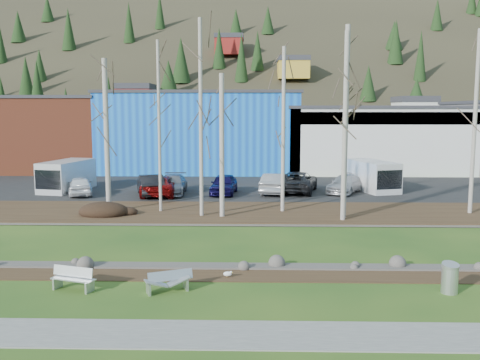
{
  "coord_description": "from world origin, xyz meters",
  "views": [
    {
      "loc": [
        -0.46,
        -17.97,
        6.35
      ],
      "look_at": [
        -1.22,
        11.5,
        2.5
      ],
      "focal_mm": 40.0,
      "sensor_mm": 36.0,
      "label": 1
    }
  ],
  "objects_px": {
    "litter_bin": "(450,279)",
    "car_4": "(224,184)",
    "car_3": "(172,184)",
    "car_2": "(162,186)",
    "van_white": "(373,176)",
    "bench_intact": "(73,279)",
    "car_6": "(297,182)",
    "seagull": "(228,274)",
    "car_5": "(275,183)",
    "car_0": "(80,186)",
    "bench_damaged": "(168,281)",
    "van_grey": "(65,176)",
    "car_1": "(151,185)",
    "car_7": "(345,184)"
  },
  "relations": [
    {
      "from": "litter_bin",
      "to": "car_4",
      "type": "relative_size",
      "value": 0.23
    },
    {
      "from": "car_7",
      "to": "bench_damaged",
      "type": "bearing_deg",
      "value": -86.89
    },
    {
      "from": "car_2",
      "to": "bench_damaged",
      "type": "bearing_deg",
      "value": 101.04
    },
    {
      "from": "car_3",
      "to": "car_6",
      "type": "distance_m",
      "value": 9.49
    },
    {
      "from": "bench_intact",
      "to": "car_5",
      "type": "relative_size",
      "value": 0.36
    },
    {
      "from": "car_0",
      "to": "car_5",
      "type": "xyz_separation_m",
      "value": [
        14.44,
        1.19,
        0.07
      ]
    },
    {
      "from": "car_2",
      "to": "van_grey",
      "type": "relative_size",
      "value": 0.92
    },
    {
      "from": "car_1",
      "to": "van_grey",
      "type": "distance_m",
      "value": 7.35
    },
    {
      "from": "bench_damaged",
      "to": "car_3",
      "type": "relative_size",
      "value": 0.34
    },
    {
      "from": "van_white",
      "to": "car_5",
      "type": "bearing_deg",
      "value": 174.3
    },
    {
      "from": "car_2",
      "to": "car_4",
      "type": "height_order",
      "value": "car_4"
    },
    {
      "from": "car_1",
      "to": "van_grey",
      "type": "relative_size",
      "value": 0.85
    },
    {
      "from": "car_6",
      "to": "van_white",
      "type": "distance_m",
      "value": 6.02
    },
    {
      "from": "car_3",
      "to": "car_1",
      "type": "bearing_deg",
      "value": -154.32
    },
    {
      "from": "car_3",
      "to": "car_4",
      "type": "distance_m",
      "value": 3.86
    },
    {
      "from": "bench_intact",
      "to": "car_6",
      "type": "relative_size",
      "value": 0.3
    },
    {
      "from": "car_5",
      "to": "car_6",
      "type": "relative_size",
      "value": 0.81
    },
    {
      "from": "car_5",
      "to": "car_0",
      "type": "bearing_deg",
      "value": 17.11
    },
    {
      "from": "litter_bin",
      "to": "car_5",
      "type": "relative_size",
      "value": 0.21
    },
    {
      "from": "car_2",
      "to": "car_5",
      "type": "distance_m",
      "value": 8.48
    },
    {
      "from": "bench_intact",
      "to": "car_6",
      "type": "height_order",
      "value": "car_6"
    },
    {
      "from": "car_0",
      "to": "van_white",
      "type": "relative_size",
      "value": 0.73
    },
    {
      "from": "bench_intact",
      "to": "car_5",
      "type": "xyz_separation_m",
      "value": [
        8.05,
        21.64,
        0.5
      ]
    },
    {
      "from": "car_5",
      "to": "car_7",
      "type": "height_order",
      "value": "car_5"
    },
    {
      "from": "car_2",
      "to": "car_5",
      "type": "bearing_deg",
      "value": -171.55
    },
    {
      "from": "bench_damaged",
      "to": "car_4",
      "type": "xyz_separation_m",
      "value": [
        0.78,
        21.28,
        0.52
      ]
    },
    {
      "from": "bench_intact",
      "to": "car_7",
      "type": "height_order",
      "value": "car_7"
    },
    {
      "from": "bench_damaged",
      "to": "car_2",
      "type": "distance_m",
      "value": 20.94
    },
    {
      "from": "car_4",
      "to": "bench_intact",
      "type": "bearing_deg",
      "value": -96.6
    },
    {
      "from": "seagull",
      "to": "car_6",
      "type": "bearing_deg",
      "value": 100.37
    },
    {
      "from": "bench_damaged",
      "to": "car_4",
      "type": "distance_m",
      "value": 21.3
    },
    {
      "from": "car_3",
      "to": "car_5",
      "type": "distance_m",
      "value": 7.74
    },
    {
      "from": "car_5",
      "to": "car_7",
      "type": "xyz_separation_m",
      "value": [
        5.33,
        0.46,
        -0.1
      ]
    },
    {
      "from": "van_grey",
      "to": "seagull",
      "type": "bearing_deg",
      "value": -45.87
    },
    {
      "from": "car_0",
      "to": "car_6",
      "type": "height_order",
      "value": "car_6"
    },
    {
      "from": "seagull",
      "to": "car_3",
      "type": "height_order",
      "value": "car_3"
    },
    {
      "from": "car_5",
      "to": "car_7",
      "type": "distance_m",
      "value": 5.35
    },
    {
      "from": "car_2",
      "to": "van_white",
      "type": "distance_m",
      "value": 16.28
    },
    {
      "from": "van_white",
      "to": "litter_bin",
      "type": "bearing_deg",
      "value": -113.01
    },
    {
      "from": "car_2",
      "to": "van_white",
      "type": "xyz_separation_m",
      "value": [
        16.05,
        2.68,
        0.43
      ]
    },
    {
      "from": "bench_damaged",
      "to": "car_1",
      "type": "bearing_deg",
      "value": 78.59
    },
    {
      "from": "bench_damaged",
      "to": "car_7",
      "type": "bearing_deg",
      "value": 41.84
    },
    {
      "from": "van_grey",
      "to": "car_2",
      "type": "bearing_deg",
      "value": -3.14
    },
    {
      "from": "bench_damaged",
      "to": "car_0",
      "type": "bearing_deg",
      "value": 91.53
    },
    {
      "from": "car_3",
      "to": "car_5",
      "type": "bearing_deg",
      "value": 1.58
    },
    {
      "from": "car_3",
      "to": "car_4",
      "type": "xyz_separation_m",
      "value": [
        3.86,
        0.02,
        0.03
      ]
    },
    {
      "from": "bench_intact",
      "to": "car_7",
      "type": "xyz_separation_m",
      "value": [
        13.38,
        22.1,
        0.4
      ]
    },
    {
      "from": "bench_damaged",
      "to": "car_0",
      "type": "height_order",
      "value": "car_0"
    },
    {
      "from": "bench_intact",
      "to": "car_4",
      "type": "bearing_deg",
      "value": 96.4
    },
    {
      "from": "car_1",
      "to": "bench_damaged",
      "type": "bearing_deg",
      "value": 85.87
    }
  ]
}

